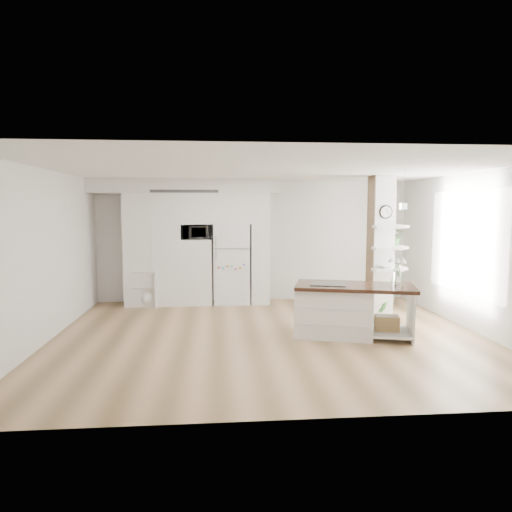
{
  "coord_description": "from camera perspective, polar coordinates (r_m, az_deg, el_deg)",
  "views": [
    {
      "loc": [
        -0.84,
        -7.28,
        2.09
      ],
      "look_at": [
        -0.13,
        0.9,
        1.23
      ],
      "focal_mm": 32.0,
      "sensor_mm": 36.0,
      "label": 1
    }
  ],
  "objects": [
    {
      "name": "floor",
      "position": [
        7.62,
        1.61,
        -9.92
      ],
      "size": [
        7.0,
        6.0,
        0.01
      ],
      "primitive_type": "cube",
      "color": "tan",
      "rests_on": "ground"
    },
    {
      "name": "room",
      "position": [
        7.33,
        1.65,
        4.16
      ],
      "size": [
        7.04,
        6.04,
        2.72
      ],
      "color": "white",
      "rests_on": "ground"
    },
    {
      "name": "cabinet_wall",
      "position": [
        9.99,
        -8.43,
        2.58
      ],
      "size": [
        4.0,
        0.71,
        2.7
      ],
      "color": "white",
      "rests_on": "floor"
    },
    {
      "name": "refrigerator",
      "position": [
        10.04,
        -3.1,
        -0.96
      ],
      "size": [
        0.78,
        0.69,
        1.75
      ],
      "color": "white",
      "rests_on": "floor"
    },
    {
      "name": "column",
      "position": [
        9.04,
        15.95,
        1.08
      ],
      "size": [
        0.69,
        0.9,
        2.7
      ],
      "color": "silver",
      "rests_on": "floor"
    },
    {
      "name": "window",
      "position": [
        8.75,
        24.69,
        1.58
      ],
      "size": [
        0.0,
        2.4,
        2.4
      ],
      "primitive_type": "plane",
      "rotation": [
        1.57,
        0.0,
        -1.57
      ],
      "color": "white",
      "rests_on": "room"
    },
    {
      "name": "pendant_light",
      "position": [
        7.85,
        14.02,
        6.04
      ],
      "size": [
        0.12,
        0.12,
        0.1
      ],
      "primitive_type": "cylinder",
      "color": "white",
      "rests_on": "room"
    },
    {
      "name": "kitchen_island",
      "position": [
        7.67,
        10.59,
        -6.48
      ],
      "size": [
        2.06,
        1.37,
        1.42
      ],
      "rotation": [
        0.0,
        0.0,
        -0.27
      ],
      "color": "white",
      "rests_on": "floor"
    },
    {
      "name": "bookshelf",
      "position": [
        10.05,
        -13.7,
        -4.25
      ],
      "size": [
        0.7,
        0.48,
        0.77
      ],
      "rotation": [
        0.0,
        0.0,
        -0.18
      ],
      "color": "white",
      "rests_on": "floor"
    },
    {
      "name": "floor_plant_a",
      "position": [
        8.27,
        15.25,
        -7.1
      ],
      "size": [
        0.31,
        0.27,
        0.49
      ],
      "primitive_type": "imported",
      "rotation": [
        0.0,
        0.0,
        0.19
      ],
      "color": "#32752E",
      "rests_on": "floor"
    },
    {
      "name": "floor_plant_b",
      "position": [
        10.67,
        16.29,
        -4.18
      ],
      "size": [
        0.31,
        0.31,
        0.5
      ],
      "primitive_type": "imported",
      "rotation": [
        0.0,
        0.0,
        -0.12
      ],
      "color": "#32752E",
      "rests_on": "floor"
    },
    {
      "name": "microwave",
      "position": [
        9.93,
        -7.45,
        2.94
      ],
      "size": [
        0.54,
        0.37,
        0.3
      ],
      "primitive_type": "imported",
      "color": "#2D2D2D",
      "rests_on": "cabinet_wall"
    },
    {
      "name": "shelf_plant",
      "position": [
        9.27,
        17.06,
        2.24
      ],
      "size": [
        0.27,
        0.23,
        0.3
      ],
      "primitive_type": "imported",
      "color": "#32752E",
      "rests_on": "column"
    },
    {
      "name": "decor_bowl",
      "position": [
        8.83,
        15.94,
        -1.32
      ],
      "size": [
        0.22,
        0.22,
        0.05
      ],
      "primitive_type": "imported",
      "color": "white",
      "rests_on": "column"
    }
  ]
}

